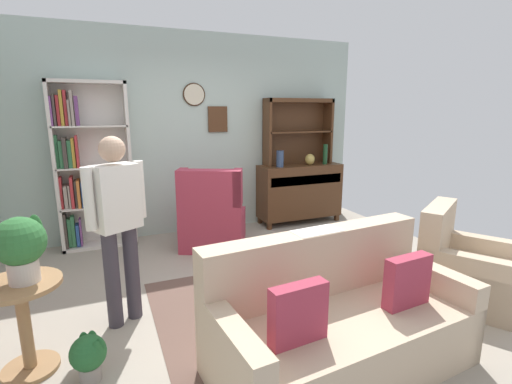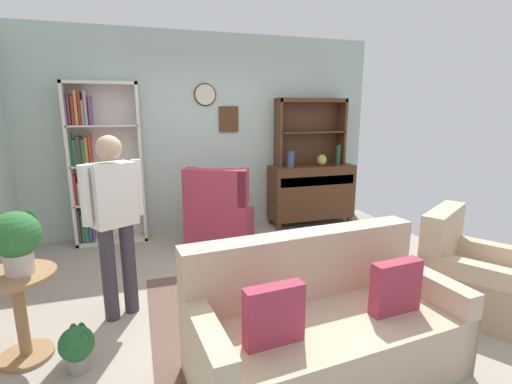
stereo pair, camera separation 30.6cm
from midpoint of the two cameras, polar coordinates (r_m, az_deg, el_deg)
The scene contains 18 objects.
ground_plane at distance 3.83m, azimuth 1.84°, elevation -14.91°, with size 5.40×4.60×0.02m, color #9E9384.
wall_back at distance 5.47m, azimuth -5.67°, elevation 8.77°, with size 5.00×0.09×2.80m.
area_rug at distance 3.65m, azimuth 6.58°, elevation -16.25°, with size 2.41×1.68×0.01m, color brown.
bookshelf at distance 5.20m, azimuth -21.34°, elevation 3.89°, with size 0.90×0.30×2.10m.
sideboard at distance 5.87m, azimuth 9.92°, elevation 0.07°, with size 1.30×0.45×0.92m.
sideboard_hutch at distance 5.83m, azimuth 9.81°, elevation 10.42°, with size 1.10×0.26×1.00m.
vase_tall at distance 5.53m, azimuth 6.92°, elevation 5.02°, with size 0.11×0.11×0.24m, color #33476B.
vase_round at distance 5.79m, azimuth 11.56°, elevation 4.82°, with size 0.15×0.15×0.17m, color tan.
bottle_wine at distance 5.89m, azimuth 13.91°, elevation 5.53°, with size 0.07×0.07×0.31m, color #194223.
couch_floral at distance 2.75m, azimuth 13.46°, elevation -19.49°, with size 1.86×1.00×0.90m.
armchair_floral at distance 3.97m, azimuth 31.78°, elevation -11.12°, with size 1.05×1.06×0.88m.
wingback_chair at distance 4.85m, azimuth -3.77°, elevation -3.94°, with size 1.04×1.05×1.05m.
plant_stand at distance 3.12m, azimuth -30.10°, elevation -15.01°, with size 0.52×0.52×0.65m.
potted_plant_large at distance 2.93m, azimuth -30.49°, elevation -6.11°, with size 0.32×0.32×0.44m.
potted_plant_small at distance 2.93m, azimuth -22.85°, elevation -20.90°, with size 0.23×0.23×0.32m.
person_reading at distance 3.23m, azimuth -18.36°, elevation -3.38°, with size 0.50×0.34×1.56m.
coffee_table at distance 3.54m, azimuth 6.45°, elevation -10.93°, with size 0.80×0.50×0.42m.
book_stack at distance 3.57m, azimuth 5.89°, elevation -8.92°, with size 0.21×0.14×0.07m.
Camera 2 is at (-1.01, -3.25, 1.76)m, focal length 26.11 mm.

